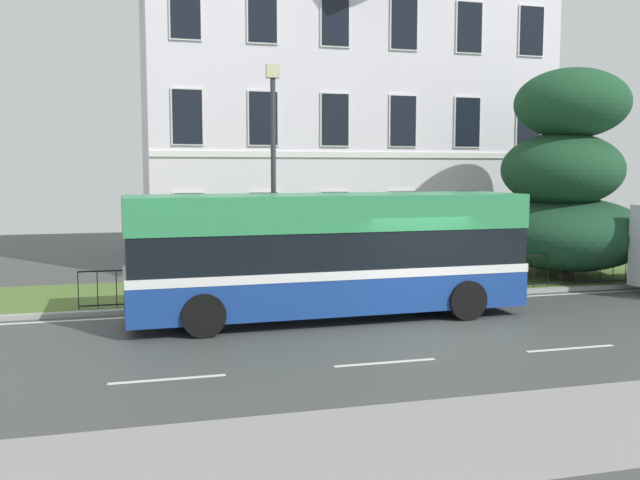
# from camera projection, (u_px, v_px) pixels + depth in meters

# --- Properties ---
(ground_plane) EXTENTS (60.00, 56.00, 0.18)m
(ground_plane) POSITION_uv_depth(u_px,v_px,m) (427.00, 327.00, 16.19)
(ground_plane) COLOR #434644
(georgian_townhouse) EXTENTS (15.30, 10.09, 13.10)m
(georgian_townhouse) POSITION_uv_depth(u_px,v_px,m) (330.00, 94.00, 29.03)
(georgian_townhouse) COLOR white
(georgian_townhouse) RESTS_ON ground_plane
(iron_verge_railing) EXTENTS (18.89, 0.04, 0.97)m
(iron_verge_railing) POSITION_uv_depth(u_px,v_px,m) (427.00, 275.00, 19.99)
(iron_verge_railing) COLOR black
(iron_verge_railing) RESTS_ON ground_plane
(evergreen_tree) EXTENTS (5.26, 5.26, 6.68)m
(evergreen_tree) POSITION_uv_depth(u_px,v_px,m) (566.00, 189.00, 22.66)
(evergreen_tree) COLOR #423328
(evergreen_tree) RESTS_ON ground_plane
(single_decker_bus) EXTENTS (9.65, 2.77, 3.02)m
(single_decker_bus) POSITION_uv_depth(u_px,v_px,m) (328.00, 253.00, 17.01)
(single_decker_bus) COLOR navy
(single_decker_bus) RESTS_ON ground_plane
(street_lamp_post) EXTENTS (0.36, 0.24, 6.32)m
(street_lamp_post) POSITION_uv_depth(u_px,v_px,m) (273.00, 164.00, 19.26)
(street_lamp_post) COLOR #333338
(street_lamp_post) RESTS_ON ground_plane
(litter_bin) EXTENTS (0.54, 0.54, 1.10)m
(litter_bin) POSITION_uv_depth(u_px,v_px,m) (453.00, 267.00, 21.24)
(litter_bin) COLOR #4C4742
(litter_bin) RESTS_ON ground_plane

